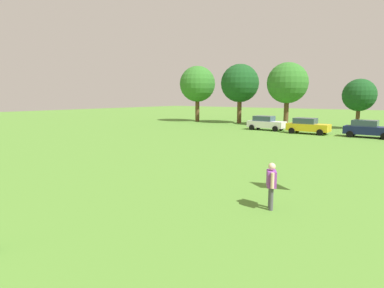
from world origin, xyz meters
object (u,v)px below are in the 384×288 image
Objects in this scene: parked_car_navy_2 at (368,129)px; tree_left at (240,83)px; tree_center at (287,83)px; parked_car_yellow_1 at (307,126)px; tree_right at (359,95)px; adult_bystander at (271,182)px; parked_car_white_0 at (266,123)px; tree_far_left at (197,84)px.

tree_left reaches higher than parked_car_navy_2.
parked_car_navy_2 is at bearing -34.66° from tree_center.
parked_car_yellow_1 is 9.98m from tree_right.
tree_left reaches higher than adult_bystander.
parked_car_navy_2 is 20.37m from tree_left.
tree_left reaches higher than tree_right.
parked_car_white_0 is at bearing -136.67° from tree_right.
tree_right is (-2.96, 33.24, 3.12)m from adult_bystander.
tree_right is at bearing 3.30° from tree_left.
tree_far_left is at bearing 165.04° from parked_car_navy_2.
tree_center is (-11.60, 32.28, 4.74)m from adult_bystander.
tree_left is (-18.79, 32.33, 4.88)m from adult_bystander.
tree_center reaches higher than parked_car_white_0.
adult_bystander is at bearing -59.84° from tree_left.
tree_center is (-5.33, 7.87, 4.87)m from parked_car_yellow_1.
tree_center reaches higher than tree_right.
tree_right is at bearing -23.41° from adult_bystander.
adult_bystander is 0.20× the size of tree_center.
adult_bystander is 0.39× the size of parked_car_navy_2.
tree_center is at bearing 124.09° from parked_car_yellow_1.
adult_bystander is 0.27× the size of tree_right.
tree_far_left is 1.43× the size of tree_right.
adult_bystander is 0.39× the size of parked_car_yellow_1.
tree_far_left reaches higher than tree_right.
tree_far_left is (-19.57, 7.01, 5.03)m from parked_car_yellow_1.
tree_left reaches higher than tree_center.
adult_bystander is 40.97m from tree_far_left.
tree_center is at bearing 145.34° from parked_car_navy_2.
parked_car_navy_2 reaches higher than adult_bystander.
tree_center is (-0.20, 7.00, 4.87)m from parked_car_white_0.
tree_far_left is 1.03× the size of tree_center.
adult_bystander is at bearing -88.63° from parked_car_navy_2.
parked_car_yellow_1 is 15.64m from tree_left.
tree_left reaches higher than parked_car_yellow_1.
parked_car_yellow_1 and parked_car_navy_2 have the same top height.
parked_car_white_0 is at bearing -43.67° from tree_left.
parked_car_navy_2 is 0.49× the size of tree_left.
parked_car_yellow_1 is at bearing -177.36° from parked_car_navy_2.
parked_car_navy_2 is 26.62m from tree_far_left.
tree_left is at bearing 7.39° from tree_far_left.
parked_car_yellow_1 is (-6.27, 24.41, -0.13)m from adult_bystander.
parked_car_yellow_1 reaches higher than adult_bystander.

